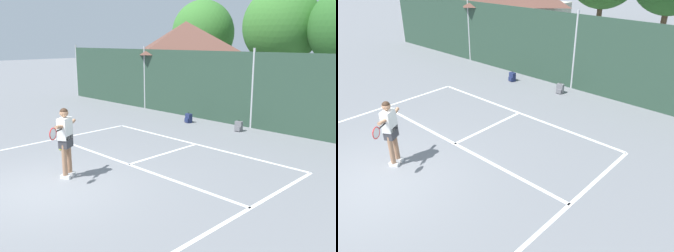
# 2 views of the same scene
# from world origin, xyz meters

# --- Properties ---
(ground_plane) EXTENTS (120.00, 120.00, 0.00)m
(ground_plane) POSITION_xyz_m (0.00, 0.00, 0.00)
(ground_plane) COLOR slate
(court_markings) EXTENTS (8.30, 11.10, 0.01)m
(court_markings) POSITION_xyz_m (0.00, 0.65, 0.00)
(court_markings) COLOR white
(court_markings) RESTS_ON ground
(chainlink_fence) EXTENTS (26.09, 0.09, 3.23)m
(chainlink_fence) POSITION_xyz_m (0.00, 9.00, 1.54)
(chainlink_fence) COLOR #284233
(chainlink_fence) RESTS_ON ground
(clubhouse_building) EXTENTS (5.93, 4.92, 4.58)m
(clubhouse_building) POSITION_xyz_m (-6.35, 12.04, 2.37)
(clubhouse_building) COLOR beige
(clubhouse_building) RESTS_ON ground
(tennis_player) EXTENTS (0.88, 1.21, 1.85)m
(tennis_player) POSITION_xyz_m (-0.35, 0.69, 1.11)
(tennis_player) COLOR silver
(tennis_player) RESTS_ON ground
(tennis_ball) EXTENTS (0.07, 0.07, 0.07)m
(tennis_ball) POSITION_xyz_m (-2.71, 1.81, 0.03)
(tennis_ball) COLOR #CCE033
(tennis_ball) RESTS_ON ground
(backpack_navy) EXTENTS (0.30, 0.28, 0.46)m
(backpack_navy) POSITION_xyz_m (-2.48, 7.92, 0.19)
(backpack_navy) COLOR navy
(backpack_navy) RESTS_ON ground
(backpack_grey) EXTENTS (0.31, 0.28, 0.46)m
(backpack_grey) POSITION_xyz_m (-0.01, 8.13, 0.19)
(backpack_grey) COLOR slate
(backpack_grey) RESTS_ON ground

